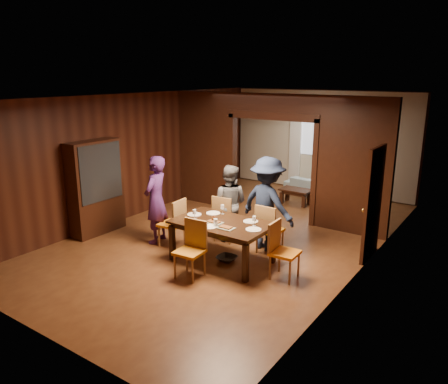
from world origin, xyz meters
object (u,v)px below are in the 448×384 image
Objects in this scene: person_grey at (229,203)px; sofa at (317,187)px; chair_right at (285,251)px; chair_far_l at (227,218)px; person_navy at (267,204)px; dining_table at (222,242)px; coffee_table at (296,196)px; chair_left at (171,223)px; chair_near at (189,250)px; person_purple at (156,200)px; chair_far_r at (270,228)px; hutch at (96,187)px.

person_grey is 4.16m from sofa.
chair_right is 1.97m from chair_far_l.
person_grey is 1.63× the size of chair_right.
sofa is 5.28m from chair_right.
sofa is 4.18m from chair_far_l.
person_navy is 1.37m from chair_right.
dining_table is 4.12m from coffee_table.
chair_left is 1.00× the size of chair_near.
person_purple is at bearing 32.87° from chair_far_l.
person_purple is 1.01× the size of sofa.
person_purple is 1.12× the size of person_grey.
person_grey is 1.63× the size of chair_left.
chair_far_r is at bearing 108.97° from chair_left.
coffee_table is at bearing 149.89° from person_purple.
chair_near is at bearing 47.32° from chair_left.
person_grey is 1.15m from dining_table.
chair_far_l is (1.13, 0.86, -0.40)m from person_purple.
chair_far_r is (2.16, 0.82, -0.40)m from person_purple.
chair_left is at bearing 34.50° from person_grey.
chair_far_l is at bearing -1.14° from chair_far_r.
chair_right is 1.00× the size of chair_near.
coffee_table is 0.82× the size of chair_right.
person_navy is (0.86, 0.04, 0.12)m from person_grey.
coffee_table is 0.82× the size of chair_far_r.
person_navy reaches higher than person_grey.
dining_table is (1.64, -0.04, -0.51)m from person_purple.
hutch reaches higher than chair_left.
chair_near is (-0.60, -1.70, 0.00)m from chair_far_r.
person_purple reaches higher than person_grey.
person_grey is 1.23m from chair_left.
chair_near is (1.17, -0.88, 0.00)m from chair_left.
chair_far_r is at bearing 39.24° from chair_right.
chair_right is at bearing 143.29° from person_navy.
hutch reaches higher than coffee_table.
chair_near is at bearing 86.83° from person_navy.
coffee_table is 0.82× the size of chair_far_l.
chair_left is 1.00× the size of chair_right.
person_grey reaches higher than chair_right.
person_navy is 1.93m from chair_left.
person_purple reaches higher than chair_near.
chair_far_l is (0.74, 0.86, 0.00)m from chair_left.
coffee_table is at bearing 163.54° from chair_left.
chair_near is at bearing 71.73° from chair_far_r.
coffee_table is (-0.17, -0.99, -0.06)m from sofa.
chair_left is at bearing 10.05° from hutch.
person_grey is at bearing -4.15° from chair_far_r.
person_grey is 1.63× the size of chair_near.
hutch is (-2.58, -4.36, 0.80)m from coffee_table.
hutch reaches higher than chair_near.
person_navy is at bearing 71.66° from chair_near.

